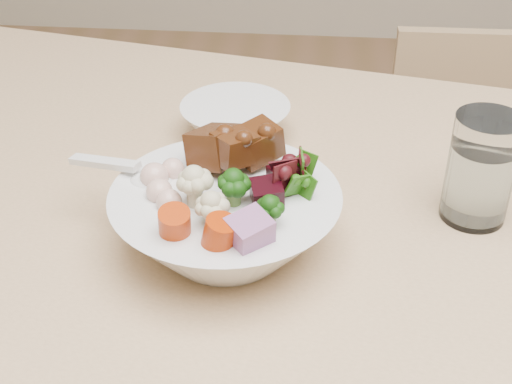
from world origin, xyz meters
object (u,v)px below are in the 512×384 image
dining_table (473,383)px  food_bowl (228,217)px  chair_far (478,223)px  side_bowl (235,122)px  water_glass (480,173)px

dining_table → food_bowl: 0.29m
chair_far → food_bowl: bearing=-124.9°
food_bowl → side_bowl: size_ratio=1.64×
chair_far → water_glass: (-0.16, -0.52, 0.44)m
side_bowl → chair_far: bearing=41.0°
food_bowl → water_glass: (0.26, 0.08, 0.02)m
chair_far → food_bowl: size_ratio=3.56×
dining_table → food_bowl: bearing=173.4°
chair_far → water_glass: bearing=-107.1°
water_glass → side_bowl: 0.31m
food_bowl → water_glass: 0.27m
water_glass → side_bowl: size_ratio=0.86×
chair_far → water_glass: size_ratio=6.78×
chair_far → food_bowl: food_bowl is taller
dining_table → water_glass: size_ratio=16.33×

